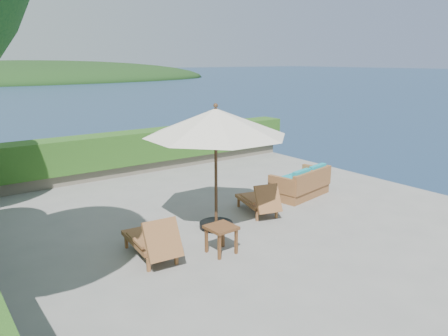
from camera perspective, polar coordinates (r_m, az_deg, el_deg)
ground at (r=9.99m, az=1.32°, el=-7.27°), size 12.00×12.00×0.00m
foundation at (r=10.66m, az=1.27°, el=-15.07°), size 12.00×12.00×3.00m
offshore_island at (r=150.69m, az=-24.66°, el=10.28°), size 126.00×57.60×12.60m
planter_wall_far at (r=14.59m, az=-12.13°, el=0.03°), size 12.00×0.60×0.36m
hedge_far at (r=14.44m, az=-12.27°, el=2.61°), size 12.40×0.90×1.00m
patio_umbrella at (r=9.17m, az=-1.09°, el=5.82°), size 4.05×4.05×2.75m
lounge_left at (r=8.30m, az=-9.30°, el=-9.26°), size 0.78×1.60×0.90m
lounge_right at (r=10.51m, az=4.63°, el=-4.22°), size 0.93×1.54×0.83m
side_table at (r=8.39m, az=-0.37°, el=-8.21°), size 0.54×0.54×0.55m
wicker_loveseat at (r=12.00m, az=10.07°, el=-2.16°), size 1.87×1.20×0.85m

